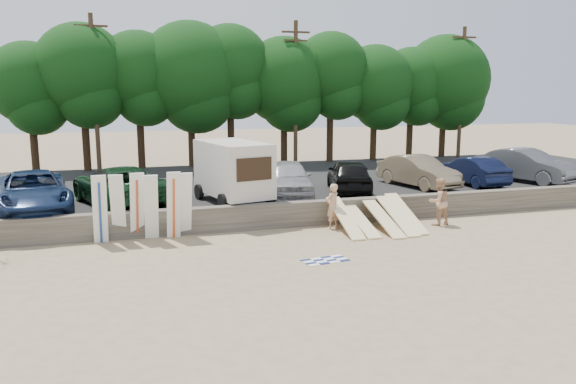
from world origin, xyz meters
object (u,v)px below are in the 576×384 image
at_px(box_trailer, 233,169).
at_px(car_1, 119,185).
at_px(car_0, 33,192).
at_px(beachgoer_b, 439,202).
at_px(car_2, 288,178).
at_px(car_6, 526,165).
at_px(car_4, 418,171).
at_px(beachgoer_a, 332,206).
at_px(car_5, 472,170).
at_px(car_3, 349,175).
at_px(cooler, 385,221).

xyz_separation_m(box_trailer, car_1, (-4.70, 0.98, -0.65)).
distance_m(car_0, beachgoer_b, 16.29).
bearing_deg(car_2, car_6, 11.69).
bearing_deg(car_4, car_0, 170.22).
distance_m(car_1, car_6, 20.63).
relative_size(car_4, beachgoer_a, 2.57).
bearing_deg(beachgoer_a, beachgoer_b, 141.45).
relative_size(car_4, car_5, 1.07).
height_order(car_3, car_4, car_3).
bearing_deg(car_6, cooler, -176.99).
xyz_separation_m(car_0, car_2, (10.67, 0.34, 0.01)).
height_order(car_2, beachgoer_b, car_2).
xyz_separation_m(car_2, cooler, (3.03, -3.79, -1.35)).
bearing_deg(car_1, car_6, 160.88).
bearing_deg(beachgoer_a, car_5, 173.92).
distance_m(beachgoer_a, cooler, 2.42).
xyz_separation_m(car_4, car_5, (3.00, -0.21, -0.05)).
distance_m(car_0, beachgoer_a, 11.90).
relative_size(box_trailer, car_5, 1.02).
distance_m(car_2, car_6, 13.25).
bearing_deg(car_0, beachgoer_a, -26.47).
distance_m(car_1, cooler, 11.24).
bearing_deg(car_4, box_trailer, 174.97).
bearing_deg(beachgoer_a, box_trailer, -71.09).
xyz_separation_m(car_6, beachgoer_b, (-8.14, -4.78, -0.58)).
bearing_deg(car_2, box_trailer, -154.49).
bearing_deg(car_2, car_4, 14.47).
bearing_deg(box_trailer, car_2, 2.46).
bearing_deg(beachgoer_a, car_1, -55.94).
height_order(car_1, cooler, car_1).
bearing_deg(car_1, car_5, 160.78).
bearing_deg(car_1, car_3, 160.16).
height_order(car_3, cooler, car_3).
bearing_deg(car_3, beachgoer_b, 130.56).
xyz_separation_m(car_2, car_6, (13.25, 0.38, 0.05)).
distance_m(car_3, beachgoer_a, 4.60).
xyz_separation_m(car_0, car_5, (20.59, 0.67, -0.08)).
bearing_deg(car_1, box_trailer, 148.71).
bearing_deg(car_3, car_1, 16.27).
height_order(car_2, car_6, car_6).
xyz_separation_m(car_1, beachgoer_a, (8.11, -3.96, -0.60)).
distance_m(car_3, car_6, 10.18).
bearing_deg(box_trailer, car_0, 164.07).
distance_m(car_1, car_3, 10.45).
relative_size(car_4, beachgoer_b, 2.39).
bearing_deg(car_1, car_0, -9.68).
bearing_deg(car_0, beachgoer_b, -24.32).
bearing_deg(car_5, beachgoer_a, 22.53).
relative_size(car_6, beachgoer_a, 2.86).
xyz_separation_m(car_2, car_4, (6.92, 0.54, -0.04)).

